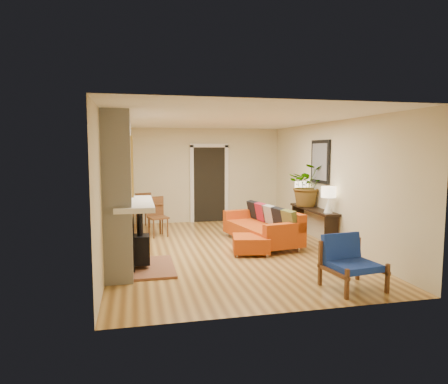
{
  "coord_description": "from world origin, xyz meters",
  "views": [
    {
      "loc": [
        -1.77,
        -7.72,
        2.0
      ],
      "look_at": [
        0.0,
        0.2,
        1.15
      ],
      "focal_mm": 32.0,
      "sensor_mm": 36.0,
      "label": 1
    }
  ],
  "objects": [
    {
      "name": "room_shell",
      "position": [
        0.6,
        2.63,
        1.24
      ],
      "size": [
        6.5,
        6.5,
        6.5
      ],
      "color": "tan",
      "rests_on": "ground"
    },
    {
      "name": "dining_table",
      "position": [
        -1.53,
        2.14,
        0.6
      ],
      "size": [
        1.05,
        1.74,
        0.92
      ],
      "color": "brown",
      "rests_on": "ground"
    },
    {
      "name": "lamp_far",
      "position": [
        2.07,
        1.07,
        1.06
      ],
      "size": [
        0.3,
        0.3,
        0.54
      ],
      "color": "white",
      "rests_on": "console_table"
    },
    {
      "name": "lamp_near",
      "position": [
        2.07,
        -0.31,
        1.06
      ],
      "size": [
        0.3,
        0.3,
        0.54
      ],
      "color": "white",
      "rests_on": "console_table"
    },
    {
      "name": "blue_chair",
      "position": [
        1.26,
        -2.55,
        0.41
      ],
      "size": [
        0.82,
        0.81,
        0.77
      ],
      "color": "brown",
      "rests_on": "ground"
    },
    {
      "name": "ottoman",
      "position": [
        0.39,
        -0.43,
        0.2
      ],
      "size": [
        0.8,
        0.8,
        0.35
      ],
      "color": "silver",
      "rests_on": "ground"
    },
    {
      "name": "houseplant",
      "position": [
        2.06,
        0.68,
        1.21
      ],
      "size": [
        1.06,
        0.99,
        0.97
      ],
      "primitive_type": "imported",
      "rotation": [
        0.0,
        0.0,
        -0.3
      ],
      "color": "#1E5919",
      "rests_on": "console_table"
    },
    {
      "name": "fireplace",
      "position": [
        -2.0,
        -1.0,
        1.24
      ],
      "size": [
        1.09,
        1.68,
        2.6
      ],
      "color": "white",
      "rests_on": "ground"
    },
    {
      "name": "console_table",
      "position": [
        2.07,
        0.38,
        0.58
      ],
      "size": [
        0.34,
        1.85,
        0.72
      ],
      "color": "black",
      "rests_on": "ground"
    },
    {
      "name": "sofa",
      "position": [
        0.94,
        0.37,
        0.36
      ],
      "size": [
        1.27,
        2.22,
        0.82
      ],
      "color": "silver",
      "rests_on": "ground"
    }
  ]
}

